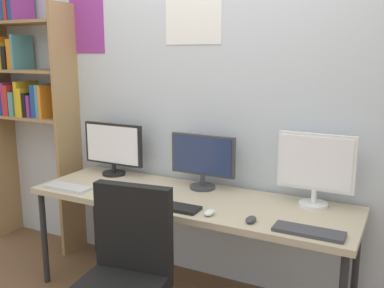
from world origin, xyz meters
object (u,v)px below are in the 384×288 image
at_px(keyboard_left, 68,187).
at_px(mouse_left_side, 251,219).
at_px(keyboard_center, 171,206).
at_px(monitor_right, 316,167).
at_px(keyboard_right, 309,232).
at_px(bookshelf, 24,86).
at_px(monitor_left, 113,147).
at_px(mouse_right_side, 209,212).
at_px(desk, 189,204).
at_px(monitor_center, 203,159).

bearing_deg(keyboard_left, mouse_left_side, 0.29).
bearing_deg(keyboard_left, keyboard_center, 0.00).
xyz_separation_m(monitor_right, keyboard_left, (-1.61, -0.44, -0.24)).
relative_size(monitor_right, keyboard_center, 1.28).
relative_size(keyboard_left, keyboard_right, 0.92).
bearing_deg(mouse_left_side, bookshelf, 168.46).
bearing_deg(monitor_left, mouse_right_side, -23.31).
height_order(bookshelf, keyboard_right, bookshelf).
relative_size(desk, keyboard_right, 5.87).
height_order(keyboard_center, keyboard_right, same).
bearing_deg(bookshelf, keyboard_center, -15.11).
bearing_deg(keyboard_center, monitor_left, 150.16).
distance_m(bookshelf, mouse_left_side, 2.36).
xyz_separation_m(keyboard_right, mouse_right_side, (-0.58, -0.00, 0.01)).
bearing_deg(mouse_left_side, mouse_right_side, -177.99).
xyz_separation_m(keyboard_center, keyboard_right, (0.84, 0.00, 0.00)).
relative_size(monitor_center, keyboard_center, 1.30).
xyz_separation_m(keyboard_left, mouse_right_side, (1.10, -0.00, 0.01)).
distance_m(monitor_center, monitor_right, 0.77).
xyz_separation_m(bookshelf, mouse_right_side, (1.97, -0.46, -0.64)).
height_order(keyboard_left, mouse_right_side, mouse_right_side).
distance_m(monitor_right, mouse_right_side, 0.72).
distance_m(keyboard_center, mouse_left_side, 0.52).
bearing_deg(bookshelf, monitor_right, -0.42).
relative_size(keyboard_right, mouse_left_side, 3.87).
relative_size(monitor_left, keyboard_center, 1.41).
bearing_deg(mouse_right_side, monitor_left, 156.69).
xyz_separation_m(desk, mouse_left_side, (0.51, -0.22, 0.07)).
distance_m(desk, monitor_center, 0.34).
bearing_deg(bookshelf, monitor_left, -1.10).
distance_m(keyboard_left, keyboard_right, 1.68).
distance_m(desk, keyboard_center, 0.24).
xyz_separation_m(monitor_center, mouse_right_side, (0.26, -0.44, -0.20)).
bearing_deg(mouse_left_side, monitor_right, 59.53).
xyz_separation_m(desk, keyboard_left, (-0.84, -0.23, 0.06)).
bearing_deg(monitor_left, keyboard_center, -29.84).
xyz_separation_m(keyboard_left, mouse_left_side, (1.35, 0.01, 0.01)).
height_order(monitor_right, keyboard_center, monitor_right).
distance_m(desk, bookshelf, 1.86).
distance_m(monitor_right, keyboard_left, 1.69).
xyz_separation_m(bookshelf, keyboard_left, (0.87, -0.46, -0.65)).
relative_size(bookshelf, keyboard_center, 6.05).
height_order(bookshelf, keyboard_left, bookshelf).
height_order(bookshelf, mouse_left_side, bookshelf).
bearing_deg(mouse_right_side, monitor_center, 120.36).
relative_size(monitor_left, mouse_right_side, 5.39).
bearing_deg(monitor_right, keyboard_center, -150.16).
relative_size(keyboard_left, keyboard_center, 0.94).
relative_size(monitor_right, keyboard_left, 1.37).
relative_size(monitor_left, monitor_right, 1.10).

